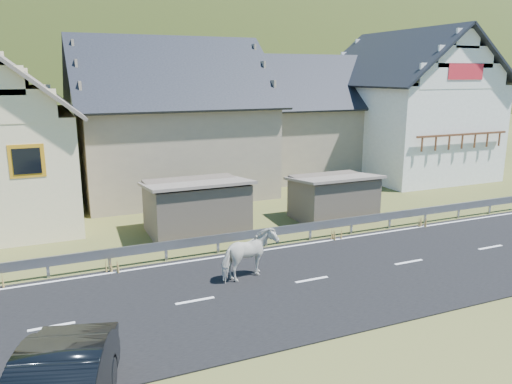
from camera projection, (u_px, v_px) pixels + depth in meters
name	position (u px, v px, depth m)	size (l,w,h in m)	color
ground	(312.00, 281.00, 16.49)	(160.00, 160.00, 0.00)	#39401A
road	(312.00, 280.00, 16.48)	(60.00, 7.00, 0.04)	black
lane_markings	(312.00, 280.00, 16.48)	(60.00, 6.60, 0.01)	silver
guardrail	(266.00, 233.00, 19.65)	(28.10, 0.09, 0.75)	#93969B
shed_left	(196.00, 208.00, 21.28)	(4.30, 3.30, 2.40)	brown
shed_right	(333.00, 198.00, 23.35)	(3.80, 2.90, 2.20)	brown
house_stone_a	(169.00, 111.00, 28.45)	(10.80, 9.80, 8.90)	gray
house_stone_b	(306.00, 110.00, 34.16)	(9.80, 8.80, 8.10)	gray
house_white	(406.00, 98.00, 33.59)	(8.80, 10.80, 9.70)	white
mountain	(82.00, 148.00, 183.99)	(440.00, 280.00, 260.00)	#283C15
horse	(249.00, 255.00, 16.40)	(1.96, 0.89, 1.66)	beige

